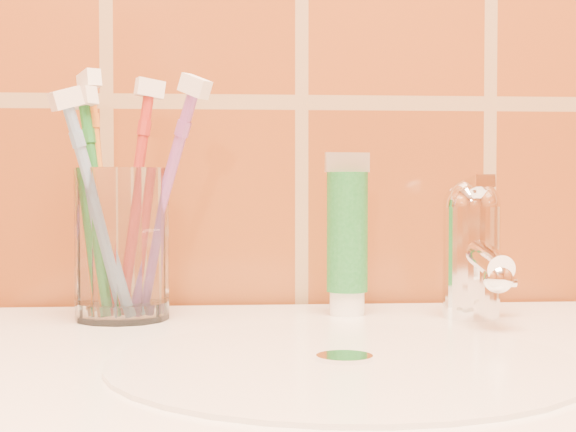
{
  "coord_description": "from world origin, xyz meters",
  "views": [
    {
      "loc": [
        -0.08,
        0.36,
        0.96
      ],
      "look_at": [
        -0.02,
        1.08,
        0.94
      ],
      "focal_mm": 55.0,
      "sensor_mm": 36.0,
      "label": 1
    }
  ],
  "objects": [
    {
      "name": "glass_tumbler",
      "position": [
        -0.16,
        1.11,
        0.91
      ],
      "size": [
        0.09,
        0.09,
        0.13
      ],
      "primitive_type": "cylinder",
      "rotation": [
        0.0,
        0.0,
        -0.09
      ],
      "color": "white",
      "rests_on": "pedestal_sink"
    },
    {
      "name": "toothpaste_tube",
      "position": [
        0.03,
        1.12,
        0.92
      ],
      "size": [
        0.04,
        0.04,
        0.14
      ],
      "rotation": [
        0.0,
        0.0,
        0.18
      ],
      "color": "white",
      "rests_on": "pedestal_sink"
    },
    {
      "name": "faucet",
      "position": [
        0.14,
        1.09,
        0.91
      ],
      "size": [
        0.05,
        0.11,
        0.12
      ],
      "color": "white",
      "rests_on": "pedestal_sink"
    },
    {
      "name": "toothbrush_0",
      "position": [
        -0.18,
        1.08,
        0.94
      ],
      "size": [
        0.13,
        0.12,
        0.2
      ],
      "primitive_type": null,
      "rotation": [
        0.29,
        0.0,
        -0.99
      ],
      "color": "#6D93C2",
      "rests_on": "glass_tumbler"
    },
    {
      "name": "toothbrush_1",
      "position": [
        -0.18,
        1.12,
        0.95
      ],
      "size": [
        0.09,
        0.11,
        0.22
      ],
      "primitive_type": null,
      "rotation": [
        0.2,
        0.0,
        -2.59
      ],
      "color": "orange",
      "rests_on": "glass_tumbler"
    },
    {
      "name": "toothbrush_2",
      "position": [
        -0.15,
        1.12,
        0.95
      ],
      "size": [
        0.08,
        0.07,
        0.21
      ],
      "primitive_type": null,
      "rotation": [
        0.15,
        0.0,
        1.92
      ],
      "color": "#A82A24",
      "rests_on": "glass_tumbler"
    },
    {
      "name": "toothbrush_3",
      "position": [
        -0.13,
        1.1,
        0.95
      ],
      "size": [
        0.15,
        0.14,
        0.22
      ],
      "primitive_type": null,
      "rotation": [
        0.36,
        0.0,
        0.94
      ],
      "color": "#834390",
      "rests_on": "glass_tumbler"
    },
    {
      "name": "toothbrush_4",
      "position": [
        -0.18,
        1.11,
        0.95
      ],
      "size": [
        0.1,
        0.09,
        0.21
      ],
      "primitive_type": null,
      "rotation": [
        0.19,
        0.0,
        -2.27
      ],
      "color": "#217C31",
      "rests_on": "glass_tumbler"
    }
  ]
}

